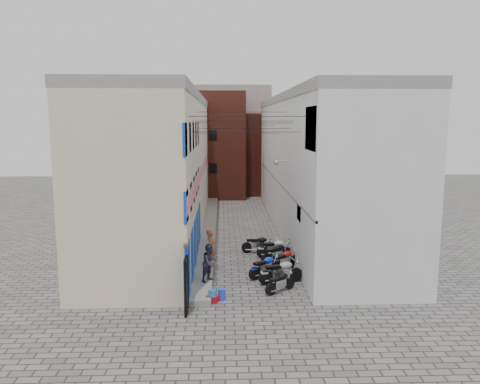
{
  "coord_description": "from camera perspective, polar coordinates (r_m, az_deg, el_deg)",
  "views": [
    {
      "loc": [
        -1.09,
        -17.66,
        7.32
      ],
      "look_at": [
        -0.06,
        10.57,
        3.0
      ],
      "focal_mm": 35.0,
      "sensor_mm": 36.0,
      "label": 1
    }
  ],
  "objects": [
    {
      "name": "motorcycle_f",
      "position": [
        25.38,
        4.28,
        -6.74
      ],
      "size": [
        2.03,
        0.74,
        1.16
      ],
      "primitive_type": null,
      "rotation": [
        0.0,
        0.0,
        -1.51
      ],
      "color": "silver",
      "rests_on": "ground"
    },
    {
      "name": "motorcycle_g",
      "position": [
        26.23,
        2.28,
        -6.27
      ],
      "size": [
        1.92,
        0.65,
        1.11
      ],
      "primitive_type": null,
      "rotation": [
        0.0,
        0.0,
        -1.59
      ],
      "color": "black",
      "rests_on": "ground"
    },
    {
      "name": "water_jug_far",
      "position": [
        19.7,
        -2.24,
        -12.37
      ],
      "size": [
        0.38,
        0.38,
        0.48
      ],
      "primitive_type": "cylinder",
      "rotation": [
        0.0,
        0.0,
        -0.28
      ],
      "color": "blue",
      "rests_on": "ground"
    },
    {
      "name": "building_far_brick_right",
      "position": [
        47.95,
        2.82,
        4.72
      ],
      "size": [
        5.0,
        6.0,
        8.0
      ],
      "primitive_type": "cube",
      "color": "maroon",
      "rests_on": "ground"
    },
    {
      "name": "far_shopfront",
      "position": [
        43.31,
        -0.63,
        0.57
      ],
      "size": [
        2.0,
        0.3,
        2.4
      ],
      "primitive_type": "cube",
      "color": "black",
      "rests_on": "ground"
    },
    {
      "name": "person_b",
      "position": [
        21.01,
        -3.71,
        -8.57
      ],
      "size": [
        1.02,
        1.04,
        1.69
      ],
      "primitive_type": "imported",
      "rotation": [
        0.0,
        0.0,
        0.87
      ],
      "color": "#2C2F43",
      "rests_on": "plinth"
    },
    {
      "name": "water_jug_near",
      "position": [
        19.49,
        -3.39,
        -12.56
      ],
      "size": [
        0.44,
        0.44,
        0.52
      ],
      "primitive_type": "cylinder",
      "rotation": [
        0.0,
        0.0,
        0.4
      ],
      "color": "blue",
      "rests_on": "ground"
    },
    {
      "name": "motorcycle_d",
      "position": [
        23.35,
        5.41,
        -8.13
      ],
      "size": [
        1.94,
        1.77,
        1.16
      ],
      "primitive_type": null,
      "rotation": [
        0.0,
        0.0,
        -0.87
      ],
      "color": "#9B120B",
      "rests_on": "ground"
    },
    {
      "name": "building_left",
      "position": [
        30.99,
        -9.31,
        3.35
      ],
      "size": [
        5.1,
        27.0,
        9.0
      ],
      "color": "beige",
      "rests_on": "ground"
    },
    {
      "name": "person_a",
      "position": [
        23.05,
        -3.56,
        -6.81
      ],
      "size": [
        0.58,
        0.75,
        1.83
      ],
      "primitive_type": "imported",
      "rotation": [
        0.0,
        0.0,
        1.33
      ],
      "color": "#A1523A",
      "rests_on": "plinth"
    },
    {
      "name": "building_far_concrete",
      "position": [
        51.71,
        -0.89,
        6.68
      ],
      "size": [
        8.0,
        5.0,
        11.0
      ],
      "primitive_type": "cube",
      "color": "gray",
      "rests_on": "ground"
    },
    {
      "name": "red_crate",
      "position": [
        19.54,
        -3.39,
        -12.89
      ],
      "size": [
        0.54,
        0.48,
        0.28
      ],
      "primitive_type": "cube",
      "rotation": [
        0.0,
        0.0,
        -0.39
      ],
      "color": "#B80D1C",
      "rests_on": "ground"
    },
    {
      "name": "plinth",
      "position": [
        31.51,
        -3.79,
        -4.52
      ],
      "size": [
        0.9,
        26.0,
        0.25
      ],
      "primitive_type": "cube",
      "color": "gray",
      "rests_on": "ground"
    },
    {
      "name": "motorcycle_a",
      "position": [
        20.54,
        4.95,
        -10.77
      ],
      "size": [
        1.66,
        1.47,
        0.98
      ],
      "primitive_type": null,
      "rotation": [
        0.0,
        0.0,
        -0.9
      ],
      "color": "black",
      "rests_on": "ground"
    },
    {
      "name": "overhead_wires",
      "position": [
        25.33,
        0.38,
        8.25
      ],
      "size": [
        5.8,
        13.02,
        1.32
      ],
      "color": "black",
      "rests_on": "ground"
    },
    {
      "name": "motorcycle_c",
      "position": [
        22.35,
        3.11,
        -8.9
      ],
      "size": [
        1.94,
        1.69,
        1.14
      ],
      "primitive_type": null,
      "rotation": [
        0.0,
        0.0,
        -0.91
      ],
      "color": "#0D33CB",
      "rests_on": "ground"
    },
    {
      "name": "building_right",
      "position": [
        31.38,
        9.12,
        3.44
      ],
      "size": [
        5.94,
        26.0,
        9.0
      ],
      "color": "silver",
      "rests_on": "ground"
    },
    {
      "name": "building_far_brick_left",
      "position": [
        45.73,
        -3.24,
        5.77
      ],
      "size": [
        6.0,
        6.0,
        10.0
      ],
      "primitive_type": "cube",
      "color": "maroon",
      "rests_on": "ground"
    },
    {
      "name": "motorcycle_e",
      "position": [
        24.34,
        4.46,
        -7.36
      ],
      "size": [
        2.04,
        1.79,
        1.2
      ],
      "primitive_type": null,
      "rotation": [
        0.0,
        0.0,
        -0.91
      ],
      "color": "black",
      "rests_on": "ground"
    },
    {
      "name": "motorcycle_b",
      "position": [
        21.52,
        5.03,
        -9.5
      ],
      "size": [
        2.23,
        1.21,
        1.23
      ],
      "primitive_type": null,
      "rotation": [
        0.0,
        0.0,
        -1.3
      ],
      "color": "#A1A2A5",
      "rests_on": "ground"
    },
    {
      "name": "ground",
      "position": [
        19.15,
        1.36,
        -13.78
      ],
      "size": [
        90.0,
        90.0,
        0.0
      ],
      "primitive_type": "plane",
      "color": "#585553",
      "rests_on": "ground"
    }
  ]
}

